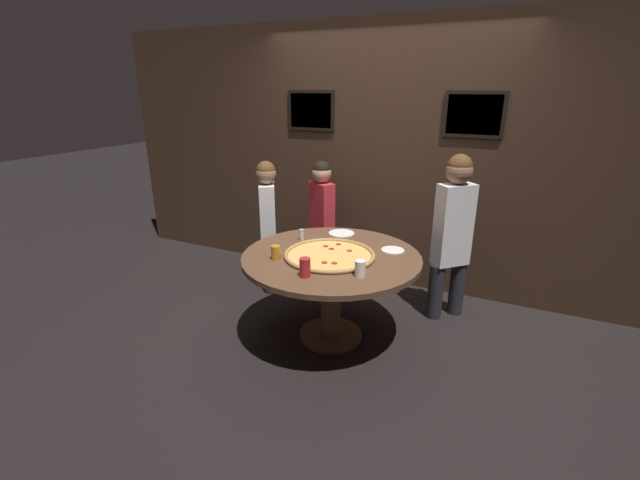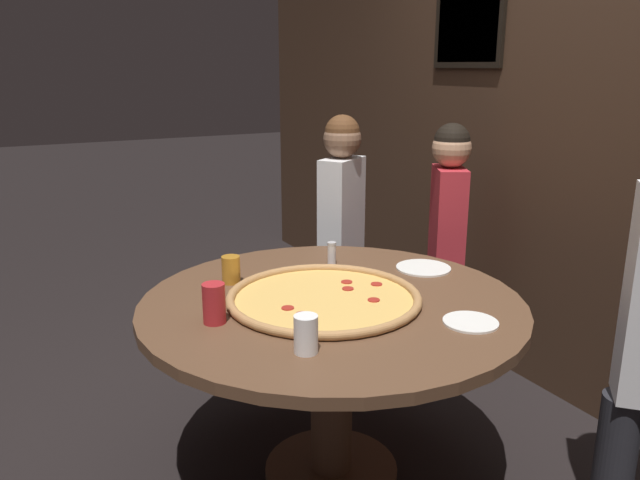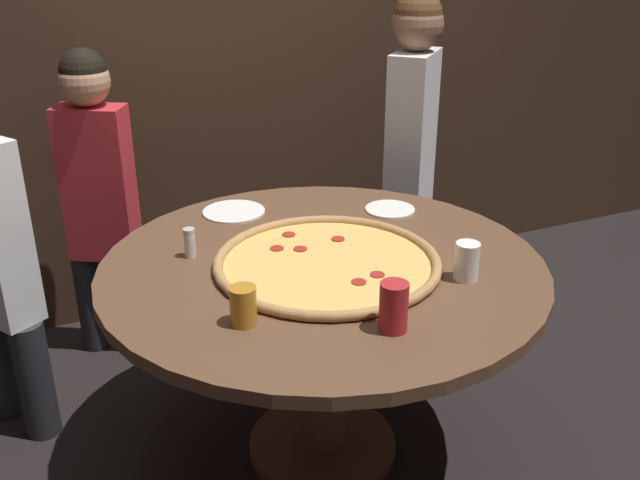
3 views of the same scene
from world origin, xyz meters
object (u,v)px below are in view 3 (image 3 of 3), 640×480
object	(u,v)px
dining_table	(323,304)
drink_cup_front_edge	(467,261)
condiment_shaker	(190,243)
diner_far_left	(99,190)
drink_cup_by_shaker	(393,307)
white_plate_near_front	(390,209)
diner_side_left	(411,140)
drink_cup_near_left	(243,306)
white_plate_far_back	(234,212)
giant_pizza	(328,262)

from	to	relation	value
dining_table	drink_cup_front_edge	distance (m)	0.49
condiment_shaker	diner_far_left	bearing A→B (deg)	102.76
drink_cup_by_shaker	diner_far_left	distance (m)	1.53
drink_cup_by_shaker	white_plate_near_front	distance (m)	0.85
condiment_shaker	diner_side_left	world-z (taller)	diner_side_left
drink_cup_near_left	diner_far_left	size ratio (longest dim) A/B	0.08
drink_cup_near_left	drink_cup_front_edge	distance (m)	0.69
drink_cup_front_edge	condiment_shaker	xyz separation A→B (m)	(-0.71, 0.49, -0.01)
condiment_shaker	white_plate_far_back	bearing A→B (deg)	51.79
dining_table	diner_far_left	size ratio (longest dim) A/B	1.08
giant_pizza	drink_cup_by_shaker	size ratio (longest dim) A/B	5.20
dining_table	diner_far_left	distance (m)	1.13
drink_cup_front_edge	white_plate_far_back	size ratio (longest dim) A/B	0.51
drink_cup_front_edge	white_plate_near_front	size ratio (longest dim) A/B	0.64
dining_table	diner_far_left	world-z (taller)	diner_far_left
white_plate_far_back	diner_side_left	size ratio (longest dim) A/B	0.16
white_plate_far_back	condiment_shaker	world-z (taller)	condiment_shaker
dining_table	drink_cup_near_left	size ratio (longest dim) A/B	12.95
drink_cup_near_left	condiment_shaker	size ratio (longest dim) A/B	1.12
drink_cup_by_shaker	diner_far_left	size ratio (longest dim) A/B	0.11
diner_far_left	white_plate_far_back	bearing A→B (deg)	160.84
drink_cup_front_edge	white_plate_far_back	world-z (taller)	drink_cup_front_edge
white_plate_far_back	white_plate_near_front	xyz separation A→B (m)	(0.54, -0.21, 0.00)
drink_cup_near_left	white_plate_far_back	size ratio (longest dim) A/B	0.47
condiment_shaker	diner_side_left	size ratio (longest dim) A/B	0.07
diner_far_left	diner_side_left	world-z (taller)	diner_side_left
drink_cup_front_edge	drink_cup_by_shaker	distance (m)	0.38
dining_table	condiment_shaker	bearing A→B (deg)	150.92
giant_pizza	diner_side_left	distance (m)	1.14
giant_pizza	diner_far_left	world-z (taller)	diner_far_left
white_plate_near_front	dining_table	bearing A→B (deg)	-143.82
diner_far_left	drink_cup_by_shaker	bearing A→B (deg)	139.98
diner_side_left	dining_table	bearing A→B (deg)	0.50
diner_far_left	drink_cup_front_edge	bearing A→B (deg)	154.24
giant_pizza	drink_cup_near_left	world-z (taller)	drink_cup_near_left
diner_side_left	white_plate_near_front	bearing A→B (deg)	7.79
white_plate_near_front	diner_side_left	distance (m)	0.63
diner_far_left	diner_side_left	xyz separation A→B (m)	(1.33, -0.18, 0.10)
white_plate_near_front	diner_side_left	bearing A→B (deg)	52.54
dining_table	diner_far_left	bearing A→B (deg)	119.10
dining_table	drink_cup_by_shaker	size ratio (longest dim) A/B	10.30
drink_cup_by_shaker	white_plate_far_back	size ratio (longest dim) A/B	0.60
white_plate_far_back	diner_far_left	xyz separation A→B (m)	(-0.42, 0.47, -0.01)
dining_table	drink_cup_near_left	distance (m)	0.48
dining_table	giant_pizza	xyz separation A→B (m)	(0.00, -0.03, 0.17)
drink_cup_by_shaker	white_plate_far_back	distance (m)	0.97
white_plate_near_front	condiment_shaker	size ratio (longest dim) A/B	1.89
condiment_shaker	diner_side_left	distance (m)	1.30
giant_pizza	diner_side_left	xyz separation A→B (m)	(0.78, 0.83, 0.08)
white_plate_near_front	condiment_shaker	bearing A→B (deg)	-173.23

